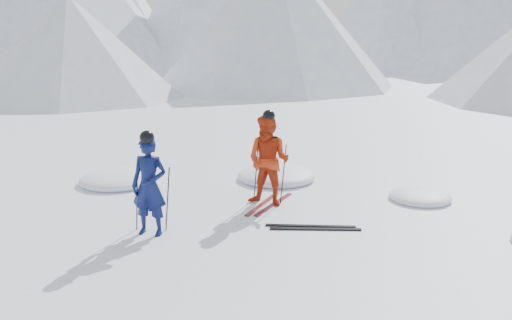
# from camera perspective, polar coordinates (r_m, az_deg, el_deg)

# --- Properties ---
(ground) EXTENTS (160.00, 160.00, 0.00)m
(ground) POSITION_cam_1_polar(r_m,az_deg,el_deg) (10.51, 7.48, -6.74)
(ground) COLOR white
(ground) RESTS_ON ground
(skier_blue) EXTENTS (0.70, 0.50, 1.81)m
(skier_blue) POSITION_cam_1_polar(r_m,az_deg,el_deg) (9.85, -11.18, -2.73)
(skier_blue) COLOR #0B1346
(skier_blue) RESTS_ON ground
(skier_red) EXTENTS (1.11, 0.97, 1.93)m
(skier_red) POSITION_cam_1_polar(r_m,az_deg,el_deg) (11.30, 1.33, -0.07)
(skier_red) COLOR #B52D0E
(skier_red) RESTS_ON ground
(pole_blue_left) EXTENTS (0.12, 0.08, 1.20)m
(pole_blue_left) POSITION_cam_1_polar(r_m,az_deg,el_deg) (10.18, -12.42, -4.04)
(pole_blue_left) COLOR black
(pole_blue_left) RESTS_ON ground
(pole_blue_right) EXTENTS (0.12, 0.07, 1.20)m
(pole_blue_right) POSITION_cam_1_polar(r_m,az_deg,el_deg) (10.09, -9.29, -4.05)
(pole_blue_right) COLOR black
(pole_blue_right) RESTS_ON ground
(pole_red_left) EXTENTS (0.13, 0.10, 1.28)m
(pole_red_left) POSITION_cam_1_polar(r_m,az_deg,el_deg) (11.66, 0.01, -1.27)
(pole_red_left) COLOR black
(pole_red_left) RESTS_ON ground
(pole_red_right) EXTENTS (0.13, 0.09, 1.28)m
(pole_red_right) POSITION_cam_1_polar(r_m,az_deg,el_deg) (11.49, 2.90, -1.51)
(pole_red_right) COLOR black
(pole_red_right) RESTS_ON ground
(ski_worn_left) EXTENTS (0.52, 1.67, 0.03)m
(ski_worn_left) POSITION_cam_1_polar(r_m,az_deg,el_deg) (11.57, 0.71, -4.62)
(ski_worn_left) COLOR black
(ski_worn_left) RESTS_ON ground
(ski_worn_right) EXTENTS (0.63, 1.64, 0.03)m
(ski_worn_right) POSITION_cam_1_polar(r_m,az_deg,el_deg) (11.55, 1.90, -4.67)
(ski_worn_right) COLOR black
(ski_worn_right) RESTS_ON ground
(ski_loose_a) EXTENTS (1.70, 0.22, 0.03)m
(ski_loose_a) POSITION_cam_1_polar(r_m,az_deg,el_deg) (10.35, 5.74, -6.93)
(ski_loose_a) COLOR black
(ski_loose_a) RESTS_ON ground
(ski_loose_b) EXTENTS (1.70, 0.28, 0.03)m
(ski_loose_b) POSITION_cam_1_polar(r_m,az_deg,el_deg) (10.20, 6.27, -7.24)
(ski_loose_b) COLOR black
(ski_loose_b) RESTS_ON ground
(snow_lumps) EXTENTS (10.30, 5.05, 0.43)m
(snow_lumps) POSITION_cam_1_polar(r_m,az_deg,el_deg) (12.84, -0.44, -2.85)
(snow_lumps) COLOR white
(snow_lumps) RESTS_ON ground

